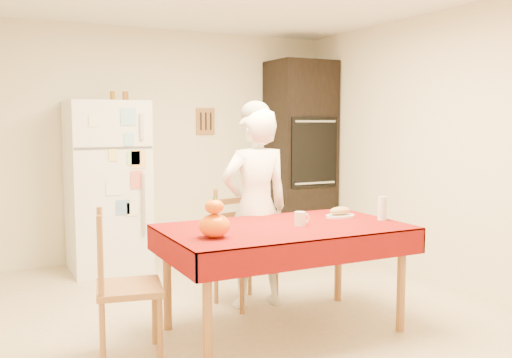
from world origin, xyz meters
TOP-DOWN VIEW (x-y plane):
  - floor at (0.00, 0.00)m, footprint 4.50×4.50m
  - room_shell at (0.00, 0.00)m, footprint 4.02×4.52m
  - refrigerator at (-0.65, 1.88)m, footprint 0.75×0.74m
  - oven_cabinet at (1.63, 1.93)m, footprint 0.70×0.62m
  - dining_table at (0.10, -0.40)m, footprint 1.70×1.00m
  - chair_far at (0.10, 0.32)m, footprint 0.50×0.49m
  - chair_left at (-1.06, -0.37)m, footprint 0.47×0.49m
  - seated_woman at (0.17, 0.19)m, footprint 0.59×0.40m
  - coffee_mug at (0.21, -0.45)m, footprint 0.08×0.08m
  - pumpkin_lower at (-0.49, -0.55)m, footprint 0.20×0.20m
  - pumpkin_upper at (-0.49, -0.55)m, footprint 0.12×0.12m
  - wine_glass at (0.88, -0.51)m, footprint 0.07×0.07m
  - bread_plate at (0.67, -0.27)m, footprint 0.24×0.24m
  - bread_loaf at (0.67, -0.27)m, footprint 0.18×0.10m
  - spice_jar_left at (-0.56, 1.93)m, footprint 0.05×0.05m
  - spice_jar_mid at (-0.44, 1.93)m, footprint 0.05×0.05m
  - spice_jar_right at (-0.43, 1.93)m, footprint 0.05×0.05m

SIDE VIEW (x-z plane):
  - floor at x=0.00m, z-range 0.00..0.00m
  - chair_far at x=0.10m, z-range 0.03..0.98m
  - chair_left at x=-1.06m, z-range 0.03..0.98m
  - dining_table at x=0.10m, z-range 0.31..1.07m
  - bread_plate at x=0.67m, z-range 0.76..0.78m
  - seated_woman at x=0.17m, z-range 0.00..1.60m
  - bread_loaf at x=0.67m, z-range 0.78..0.84m
  - coffee_mug at x=0.21m, z-range 0.76..0.86m
  - pumpkin_lower at x=-0.49m, z-range 0.76..0.91m
  - wine_glass at x=0.88m, z-range 0.76..0.94m
  - refrigerator at x=-0.65m, z-range 0.00..1.70m
  - pumpkin_upper at x=-0.49m, z-range 0.91..1.01m
  - oven_cabinet at x=1.63m, z-range 0.00..2.20m
  - room_shell at x=0.00m, z-range 0.37..2.88m
  - spice_jar_left at x=-0.56m, z-range 1.70..1.80m
  - spice_jar_mid at x=-0.44m, z-range 1.70..1.80m
  - spice_jar_right at x=-0.43m, z-range 1.70..1.80m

